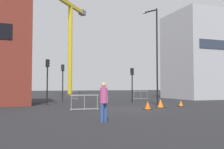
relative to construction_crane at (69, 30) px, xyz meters
The scene contains 15 objects.
ground 37.67m from the construction_crane, 92.86° to the right, with size 160.00×160.00×0.00m, color black.
office_block 29.41m from the construction_crane, 57.81° to the right, with size 10.91×7.51×11.55m.
construction_crane is the anchor object (origin of this frame).
streetlamp_tall 33.77m from the construction_crane, 86.90° to the right, with size 0.91×1.34×8.51m.
traffic_light_far 30.46m from the construction_crane, 87.05° to the right, with size 0.38×0.25×3.53m.
traffic_light_crosswalk 31.34m from the construction_crane, 103.87° to the right, with size 0.39×0.30×4.10m.
traffic_light_median 27.95m from the construction_crane, 101.57° to the right, with size 0.39×0.33×3.97m.
pedestrian_walking 42.84m from the construction_crane, 97.91° to the right, with size 0.34×0.34×1.84m.
safety_barrier_right_run 30.13m from the construction_crane, 92.47° to the right, with size 0.07×2.28×1.08m.
safety_barrier_front 27.19m from the construction_crane, 78.17° to the right, with size 2.10×0.11×1.08m.
safety_barrier_rear 37.58m from the construction_crane, 98.42° to the right, with size 2.01×0.20×1.08m.
safety_barrier_left_run 24.96m from the construction_crane, 98.08° to the right, with size 0.20×2.16×1.08m.
traffic_cone_by_barrier 37.16m from the construction_crane, 88.46° to the right, with size 0.66×0.66×0.67m.
traffic_cone_orange 36.76m from the construction_crane, 84.56° to the right, with size 0.48×0.48×0.49m.
traffic_cone_striped 38.11m from the construction_crane, 91.17° to the right, with size 0.59×0.59×0.60m.
Camera 1 is at (-7.51, -16.49, 1.66)m, focal length 39.76 mm.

